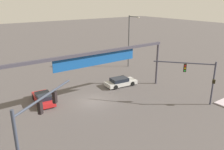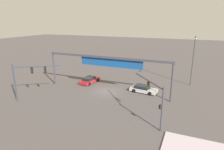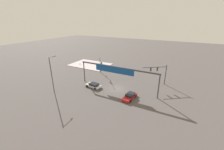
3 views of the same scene
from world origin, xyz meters
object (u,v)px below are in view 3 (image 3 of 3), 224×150
sedan_car_approaching (130,96)px  sedan_car_waiting_far (94,85)px  traffic_signal_opposite_side (101,64)px  streetlamp_curved_arm (52,72)px  traffic_signal_near_corner (159,71)px  fire_hydrant_on_curb (80,64)px

sedan_car_approaching → sedan_car_waiting_far: 11.11m
traffic_signal_opposite_side → streetlamp_curved_arm: streetlamp_curved_arm is taller
streetlamp_curved_arm → sedan_car_waiting_far: bearing=-49.1°
traffic_signal_near_corner → fire_hydrant_on_curb: (32.35, -4.48, -3.60)m
sedan_car_approaching → traffic_signal_opposite_side: bearing=-120.0°
traffic_signal_near_corner → traffic_signal_opposite_side: traffic_signal_near_corner is taller
traffic_signal_opposite_side → streetlamp_curved_arm: 17.21m
streetlamp_curved_arm → sedan_car_waiting_far: (-7.34, -6.85, -4.73)m
traffic_signal_near_corner → fire_hydrant_on_curb: size_ratio=8.18×
traffic_signal_opposite_side → traffic_signal_near_corner: bearing=49.7°
traffic_signal_opposite_side → fire_hydrant_on_curb: bearing=-150.8°
traffic_signal_near_corner → sedan_car_approaching: size_ratio=1.22×
traffic_signal_opposite_side → sedan_car_waiting_far: traffic_signal_opposite_side is taller
sedan_car_approaching → streetlamp_curved_arm: bearing=-66.0°
traffic_signal_near_corner → traffic_signal_opposite_side: size_ratio=1.03×
traffic_signal_near_corner → traffic_signal_opposite_side: bearing=-35.0°
sedan_car_waiting_far → fire_hydrant_on_curb: size_ratio=6.66×
traffic_signal_near_corner → streetlamp_curved_arm: streetlamp_curved_arm is taller
traffic_signal_opposite_side → sedan_car_waiting_far: (-3.73, 9.90, -3.13)m
traffic_signal_near_corner → sedan_car_waiting_far: size_ratio=1.23×
traffic_signal_opposite_side → sedan_car_approaching: size_ratio=1.18×
sedan_car_approaching → fire_hydrant_on_curb: 32.11m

